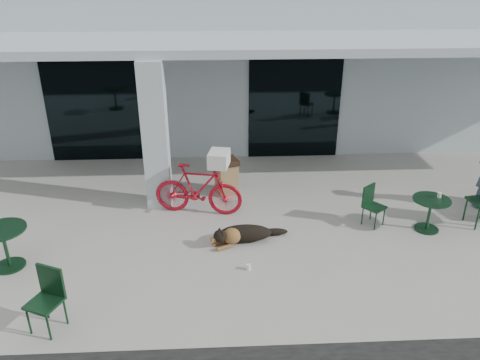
{
  "coord_description": "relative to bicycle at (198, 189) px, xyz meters",
  "views": [
    {
      "loc": [
        -0.22,
        -6.85,
        4.79
      ],
      "look_at": [
        0.19,
        1.3,
        1.0
      ],
      "focal_mm": 35.0,
      "sensor_mm": 36.0,
      "label": 1
    }
  ],
  "objects": [
    {
      "name": "trash_receptacle",
      "position": [
        0.6,
        0.94,
        -0.14
      ],
      "size": [
        0.61,
        0.61,
        0.82
      ],
      "primitive_type": null,
      "rotation": [
        0.0,
        0.0,
        0.34
      ],
      "color": "olive",
      "rests_on": "ground"
    },
    {
      "name": "storefront_glass_right",
      "position": [
        2.45,
        3.12,
        0.8
      ],
      "size": [
        2.4,
        0.06,
        2.7
      ],
      "primitive_type": "cube",
      "color": "black",
      "rests_on": "ground"
    },
    {
      "name": "building",
      "position": [
        0.65,
        6.64,
        1.7
      ],
      "size": [
        22.0,
        7.0,
        4.5
      ],
      "primitive_type": "cube",
      "color": "#A7B7BD",
      "rests_on": "ground"
    },
    {
      "name": "overhang",
      "position": [
        0.65,
        1.74,
        2.66
      ],
      "size": [
        22.0,
        2.8,
        0.18
      ],
      "primitive_type": "cube",
      "color": "#A7B7BD",
      "rests_on": "column"
    },
    {
      "name": "cafe_table_near",
      "position": [
        -3.23,
        -1.78,
        -0.17
      ],
      "size": [
        1.04,
        1.04,
        0.76
      ],
      "primitive_type": null,
      "rotation": [
        0.0,
        0.0,
        0.37
      ],
      "color": "#13371F",
      "rests_on": "ground"
    },
    {
      "name": "cafe_chair_far_a",
      "position": [
        3.5,
        -0.67,
        -0.14
      ],
      "size": [
        0.54,
        0.55,
        0.82
      ],
      "primitive_type": null,
      "rotation": [
        0.0,
        0.0,
        0.68
      ],
      "color": "#13371F",
      "rests_on": "ground"
    },
    {
      "name": "dog",
      "position": [
        0.91,
        -1.16,
        -0.36
      ],
      "size": [
        1.2,
        0.83,
        0.38
      ],
      "primitive_type": null,
      "rotation": [
        0.0,
        0.0,
        0.44
      ],
      "color": "black",
      "rests_on": "ground"
    },
    {
      "name": "laundry_basket",
      "position": [
        0.44,
        -0.09,
        0.71
      ],
      "size": [
        0.47,
        0.58,
        0.31
      ],
      "primitive_type": "cube",
      "rotation": [
        0.0,
        0.0,
        1.37
      ],
      "color": "white",
      "rests_on": "bicycle"
    },
    {
      "name": "storefront_glass_left",
      "position": [
        -2.55,
        3.12,
        0.8
      ],
      "size": [
        2.8,
        0.06,
        2.7
      ],
      "primitive_type": "cube",
      "color": "black",
      "rests_on": "ground"
    },
    {
      "name": "cup_on_table",
      "position": [
        4.69,
        -0.84,
        0.17
      ],
      "size": [
        0.09,
        0.09,
        0.1
      ],
      "primitive_type": "cylinder",
      "rotation": [
        0.0,
        0.0,
        -0.2
      ],
      "color": "white",
      "rests_on": "cafe_table_far"
    },
    {
      "name": "cafe_table_far",
      "position": [
        4.52,
        -0.91,
        -0.22
      ],
      "size": [
        0.85,
        0.85,
        0.67
      ],
      "primitive_type": null,
      "rotation": [
        0.0,
        0.0,
        -0.2
      ],
      "color": "#13371F",
      "rests_on": "ground"
    },
    {
      "name": "bicycle",
      "position": [
        0.0,
        0.0,
        0.0
      ],
      "size": [
        1.9,
        0.87,
        1.1
      ],
      "primitive_type": "imported",
      "rotation": [
        0.0,
        0.0,
        1.37
      ],
      "color": "#AF0E20",
      "rests_on": "ground"
    },
    {
      "name": "cafe_chair_near",
      "position": [
        -2.05,
        -3.36,
        -0.08
      ],
      "size": [
        0.58,
        0.6,
        0.95
      ],
      "primitive_type": null,
      "rotation": [
        0.0,
        0.0,
        -0.41
      ],
      "color": "#13371F",
      "rests_on": "ground"
    },
    {
      "name": "column",
      "position": [
        -0.85,
        0.44,
        1.01
      ],
      "size": [
        0.5,
        0.5,
        3.12
      ],
      "primitive_type": "cube",
      "color": "#A7B7BD",
      "rests_on": "ground"
    },
    {
      "name": "ground",
      "position": [
        0.65,
        -1.86,
        -0.55
      ],
      "size": [
        80.0,
        80.0,
        0.0
      ],
      "primitive_type": "plane",
      "color": "#A5A39C",
      "rests_on": "ground"
    },
    {
      "name": "cup_near_dog",
      "position": [
        0.91,
        -2.08,
        -0.5
      ],
      "size": [
        0.08,
        0.08,
        0.1
      ],
      "primitive_type": "cylinder",
      "rotation": [
        0.0,
        0.0,
        -0.04
      ],
      "color": "white",
      "rests_on": "ground"
    }
  ]
}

